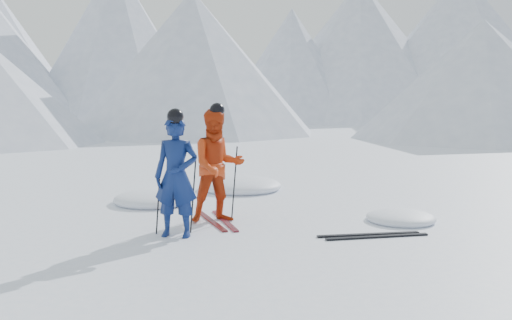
{
  "coord_description": "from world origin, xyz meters",
  "views": [
    {
      "loc": [
        -2.03,
        -9.04,
        2.17
      ],
      "look_at": [
        -1.47,
        0.5,
        1.1
      ],
      "focal_mm": 38.0,
      "sensor_mm": 36.0,
      "label": 1
    }
  ],
  "objects": [
    {
      "name": "pole_blue_right",
      "position": [
        -2.54,
        -0.3,
        0.64
      ],
      "size": [
        0.13,
        0.08,
        1.28
      ],
      "primitive_type": "cylinder",
      "rotation": [
        -0.04,
        0.08,
        0.0
      ],
      "color": "black",
      "rests_on": "ground"
    },
    {
      "name": "pole_red_right",
      "position": [
        -1.85,
        0.62,
        0.67
      ],
      "size": [
        0.13,
        0.09,
        1.33
      ],
      "primitive_type": "cylinder",
      "rotation": [
        -0.05,
        0.08,
        0.0
      ],
      "color": "black",
      "rests_on": "ground"
    },
    {
      "name": "pole_blue_left",
      "position": [
        -3.09,
        -0.4,
        0.64
      ],
      "size": [
        0.13,
        0.09,
        1.28
      ],
      "primitive_type": "cylinder",
      "rotation": [
        0.05,
        0.08,
        0.0
      ],
      "color": "black",
      "rests_on": "ground"
    },
    {
      "name": "ski_loose_a",
      "position": [
        0.27,
        -0.67,
        0.01
      ],
      "size": [
        1.7,
        0.27,
        0.03
      ],
      "primitive_type": "cube",
      "rotation": [
        0.0,
        0.0,
        1.68
      ],
      "color": "black",
      "rests_on": "ground"
    },
    {
      "name": "pole_red_left",
      "position": [
        -2.45,
        0.72,
        0.67
      ],
      "size": [
        0.13,
        0.1,
        1.33
      ],
      "primitive_type": "cylinder",
      "rotation": [
        0.06,
        0.08,
        0.0
      ],
      "color": "black",
      "rests_on": "ground"
    },
    {
      "name": "skier_red",
      "position": [
        -2.15,
        0.47,
        1.0
      ],
      "size": [
        1.14,
        0.99,
        2.0
      ],
      "primitive_type": "imported",
      "rotation": [
        0.0,
        0.0,
        0.26
      ],
      "color": "red",
      "rests_on": "ground"
    },
    {
      "name": "ground",
      "position": [
        0.0,
        0.0,
        0.0
      ],
      "size": [
        160.0,
        160.0,
        0.0
      ],
      "primitive_type": "plane",
      "color": "white",
      "rests_on": "ground"
    },
    {
      "name": "snow_lumps",
      "position": [
        -1.93,
        2.9,
        0.0
      ],
      "size": [
        6.1,
        5.19,
        0.43
      ],
      "color": "white",
      "rests_on": "ground"
    },
    {
      "name": "ski_worn_left",
      "position": [
        -2.27,
        0.47,
        0.01
      ],
      "size": [
        0.59,
        1.65,
        0.03
      ],
      "primitive_type": "cube",
      "rotation": [
        0.0,
        0.0,
        0.3
      ],
      "color": "black",
      "rests_on": "ground"
    },
    {
      "name": "ski_worn_right",
      "position": [
        -2.03,
        0.47,
        0.01
      ],
      "size": [
        0.47,
        1.68,
        0.03
      ],
      "primitive_type": "cube",
      "rotation": [
        0.0,
        0.0,
        0.23
      ],
      "color": "black",
      "rests_on": "ground"
    },
    {
      "name": "ski_loose_b",
      "position": [
        0.37,
        -0.82,
        0.01
      ],
      "size": [
        1.7,
        0.33,
        0.03
      ],
      "primitive_type": "cube",
      "rotation": [
        0.0,
        0.0,
        1.71
      ],
      "color": "black",
      "rests_on": "ground"
    },
    {
      "name": "skier_blue",
      "position": [
        -2.79,
        -0.55,
        0.96
      ],
      "size": [
        0.79,
        0.61,
        1.92
      ],
      "primitive_type": "imported",
      "rotation": [
        0.0,
        0.0,
        -0.23
      ],
      "color": "navy",
      "rests_on": "ground"
    },
    {
      "name": "mountain_range",
      "position": [
        5.71,
        35.31,
        6.72
      ],
      "size": [
        106.15,
        62.94,
        15.53
      ],
      "color": "#B2BCD1",
      "rests_on": "ground"
    }
  ]
}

